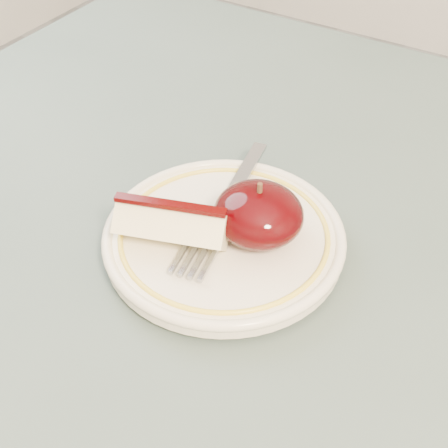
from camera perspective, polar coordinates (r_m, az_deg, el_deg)
The scene contains 5 objects.
table at distance 0.55m, azimuth 1.28°, elevation -11.70°, with size 0.90×0.90×0.75m.
plate at distance 0.50m, azimuth -0.00°, elevation -1.18°, with size 0.20×0.20×0.02m.
apple_half at distance 0.48m, azimuth 3.18°, elevation 0.91°, with size 0.07×0.07×0.05m.
apple_wedge at distance 0.48m, azimuth -4.81°, elevation -0.04°, with size 0.09×0.06×0.04m.
fork at distance 0.52m, azimuth 0.07°, elevation 1.56°, with size 0.05×0.18×0.00m.
Camera 1 is at (0.16, -0.28, 1.11)m, focal length 50.00 mm.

